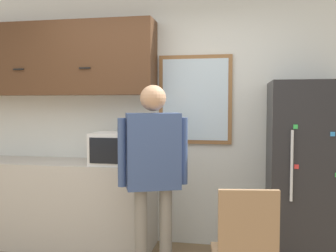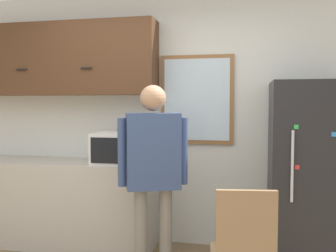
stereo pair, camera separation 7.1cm
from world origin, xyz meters
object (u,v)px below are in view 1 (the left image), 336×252
(microwave, at_px, (117,148))
(person, at_px, (153,161))
(refrigerator, at_px, (308,175))
(chair, at_px, (245,248))

(microwave, height_order, person, person)
(refrigerator, distance_m, chair, 1.20)
(refrigerator, bearing_deg, microwave, -179.90)
(chair, bearing_deg, refrigerator, -128.60)
(refrigerator, bearing_deg, person, -160.02)
(chair, bearing_deg, microwave, -46.47)
(microwave, bearing_deg, refrigerator, 0.10)
(person, height_order, chair, person)
(person, bearing_deg, chair, -54.35)
(microwave, bearing_deg, chair, -38.21)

